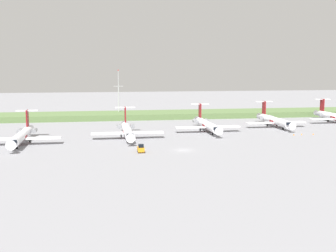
{
  "coord_description": "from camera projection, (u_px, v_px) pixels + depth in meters",
  "views": [
    {
      "loc": [
        -21.83,
        -109.51,
        22.28
      ],
      "look_at": [
        0.0,
        26.59,
        3.0
      ],
      "focal_mm": 44.62,
      "sensor_mm": 36.0,
      "label": 1
    }
  ],
  "objects": [
    {
      "name": "regional_jet_sixth",
      "position": [
        335.0,
        116.0,
        170.38
      ],
      "size": [
        22.81,
        31.0,
        9.0
      ],
      "color": "white",
      "rests_on": "ground"
    },
    {
      "name": "baggage_tug",
      "position": [
        141.0,
        149.0,
        110.6
      ],
      "size": [
        1.72,
        3.2,
        2.3
      ],
      "color": "orange",
      "rests_on": "ground"
    },
    {
      "name": "ground_plane",
      "position": [
        166.0,
        133.0,
        142.93
      ],
      "size": [
        500.0,
        500.0,
        0.0
      ],
      "primitive_type": "plane",
      "color": "gray"
    },
    {
      "name": "regional_jet_fifth",
      "position": [
        274.0,
        120.0,
        158.32
      ],
      "size": [
        22.81,
        31.0,
        9.0
      ],
      "color": "white",
      "rests_on": "ground"
    },
    {
      "name": "regional_jet_third",
      "position": [
        127.0,
        130.0,
        133.28
      ],
      "size": [
        22.81,
        31.0,
        9.0
      ],
      "color": "white",
      "rests_on": "ground"
    },
    {
      "name": "safety_cone_rear_marker",
      "position": [
        313.0,
        134.0,
        139.64
      ],
      "size": [
        0.44,
        0.44,
        0.55
      ],
      "primitive_type": "cone",
      "color": "orange",
      "rests_on": "ground"
    },
    {
      "name": "regional_jet_second",
      "position": [
        22.0,
        135.0,
        122.8
      ],
      "size": [
        22.81,
        31.0,
        9.0
      ],
      "color": "white",
      "rests_on": "ground"
    },
    {
      "name": "safety_cone_mid_marker",
      "position": [
        302.0,
        134.0,
        139.3
      ],
      "size": [
        0.44,
        0.44,
        0.55
      ],
      "primitive_type": "cone",
      "color": "orange",
      "rests_on": "ground"
    },
    {
      "name": "safety_cone_front_marker",
      "position": [
        294.0,
        135.0,
        138.4
      ],
      "size": [
        0.44,
        0.44,
        0.55
      ],
      "primitive_type": "cone",
      "color": "orange",
      "rests_on": "ground"
    },
    {
      "name": "regional_jet_fourth",
      "position": [
        207.0,
        124.0,
        146.58
      ],
      "size": [
        22.81,
        31.0,
        9.0
      ],
      "color": "white",
      "rests_on": "ground"
    },
    {
      "name": "antenna_mast",
      "position": [
        119.0,
        97.0,
        189.32
      ],
      "size": [
        4.4,
        0.5,
        21.43
      ],
      "color": "#B2B2B7",
      "rests_on": "ground"
    },
    {
      "name": "grass_berm",
      "position": [
        151.0,
        115.0,
        187.72
      ],
      "size": [
        320.0,
        20.0,
        2.44
      ],
      "primitive_type": "cube",
      "color": "#597542",
      "rests_on": "ground"
    }
  ]
}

